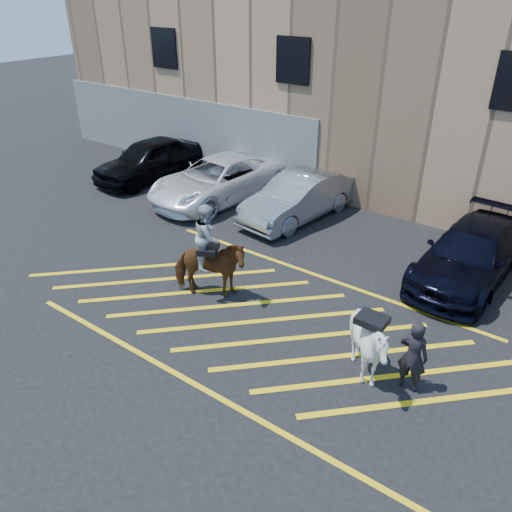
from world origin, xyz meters
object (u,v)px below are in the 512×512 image
Objects in this scene: car_black_suv at (149,159)px; car_blue_suv at (470,254)px; car_white_pickup at (218,179)px; car_silver_sedan at (298,197)px; saddled_white at (369,346)px; handler at (413,356)px; mounted_bay at (209,261)px.

car_blue_suv is (12.36, -0.42, -0.08)m from car_black_suv.
car_white_pickup is 8.82m from car_blue_suv.
car_white_pickup reaches higher than car_silver_sedan.
car_black_suv is 1.04× the size of car_silver_sedan.
car_black_suv is 13.07m from saddled_white.
saddled_white is at bearing 16.60° from handler.
mounted_bay is (-4.90, -4.65, 0.29)m from car_blue_suv.
handler is (5.90, -5.48, 0.03)m from car_silver_sedan.
car_black_suv reaches higher than car_blue_suv.
handler reaches higher than car_blue_suv.
car_blue_suv is 3.11× the size of saddled_white.
car_silver_sedan is at bearing 11.37° from car_white_pickup.
car_black_suv reaches higher than car_silver_sedan.
saddled_white is (-0.51, -5.09, 0.08)m from car_blue_suv.
mounted_bay is at bearing -2.31° from handler.
car_black_suv is 9.03m from mounted_bay.
car_blue_suv is (8.81, -0.36, -0.04)m from car_white_pickup.
car_white_pickup is 1.20× the size of car_silver_sedan.
car_white_pickup is 9.93m from saddled_white.
mounted_bay is at bearing -133.41° from car_blue_suv.
mounted_bay is at bearing -45.50° from car_white_pickup.
saddled_white reaches higher than handler.
saddled_white is (8.30, -5.45, 0.05)m from car_white_pickup.
car_silver_sedan is at bearing 131.80° from saddled_white.
car_silver_sedan is 2.91× the size of handler.
car_white_pickup is at bearing 146.74° from saddled_white.
car_blue_suv is 4.86m from handler.
handler is at bearing -19.33° from car_black_suv.
saddled_white reaches higher than car_blue_suv.
car_white_pickup is 10.48m from handler.
mounted_bay reaches higher than car_blue_suv.
car_silver_sedan is 5.34m from mounted_bay.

